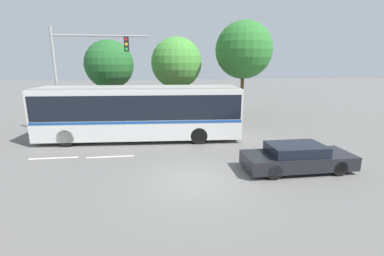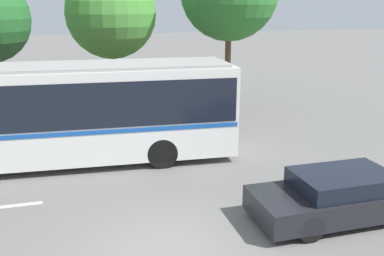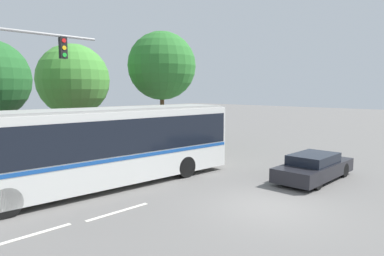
{
  "view_description": "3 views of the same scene",
  "coord_description": "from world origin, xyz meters",
  "px_view_note": "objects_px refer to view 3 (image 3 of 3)",
  "views": [
    {
      "loc": [
        -1.39,
        -10.03,
        4.69
      ],
      "look_at": [
        0.36,
        3.69,
        1.3
      ],
      "focal_mm": 24.77,
      "sensor_mm": 36.0,
      "label": 1
    },
    {
      "loc": [
        -1.59,
        -7.94,
        5.22
      ],
      "look_at": [
        1.57,
        3.59,
        1.7
      ],
      "focal_mm": 39.78,
      "sensor_mm": 36.0,
      "label": 2
    },
    {
      "loc": [
        -10.3,
        -6.35,
        4.08
      ],
      "look_at": [
        2.28,
        5.87,
        2.16
      ],
      "focal_mm": 32.4,
      "sensor_mm": 36.0,
      "label": 3
    }
  ],
  "objects_px": {
    "street_tree_right": "(162,66)",
    "city_bus": "(105,143)",
    "sedan_foreground": "(314,167)",
    "street_tree_centre": "(73,80)"
  },
  "relations": [
    {
      "from": "city_bus",
      "to": "street_tree_right",
      "type": "distance_m",
      "value": 10.98
    },
    {
      "from": "city_bus",
      "to": "street_tree_centre",
      "type": "relative_size",
      "value": 1.77
    },
    {
      "from": "sedan_foreground",
      "to": "city_bus",
      "type": "bearing_deg",
      "value": 140.57
    },
    {
      "from": "sedan_foreground",
      "to": "street_tree_centre",
      "type": "height_order",
      "value": "street_tree_centre"
    },
    {
      "from": "sedan_foreground",
      "to": "street_tree_right",
      "type": "relative_size",
      "value": 0.59
    },
    {
      "from": "street_tree_centre",
      "to": "street_tree_right",
      "type": "height_order",
      "value": "street_tree_right"
    },
    {
      "from": "street_tree_right",
      "to": "city_bus",
      "type": "bearing_deg",
      "value": -144.41
    },
    {
      "from": "sedan_foreground",
      "to": "street_tree_centre",
      "type": "distance_m",
      "value": 15.29
    },
    {
      "from": "city_bus",
      "to": "sedan_foreground",
      "type": "distance_m",
      "value": 9.37
    },
    {
      "from": "city_bus",
      "to": "street_tree_centre",
      "type": "distance_m",
      "value": 9.17
    }
  ]
}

